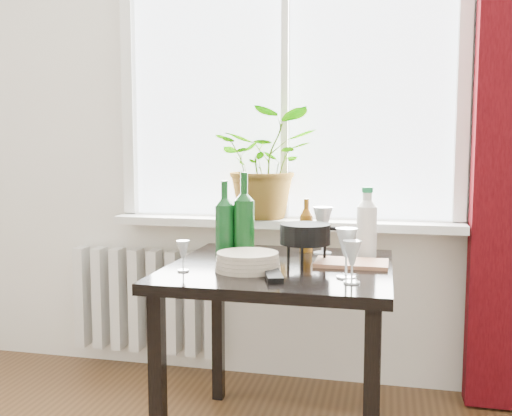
% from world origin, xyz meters
% --- Properties ---
extents(window, '(1.72, 0.08, 1.62)m').
position_xyz_m(window, '(0.00, 2.22, 1.60)').
color(window, white).
rests_on(window, ground).
extents(windowsill, '(1.72, 0.20, 0.04)m').
position_xyz_m(windowsill, '(0.00, 2.15, 0.82)').
color(windowsill, silver).
rests_on(windowsill, ground).
extents(radiator, '(0.80, 0.10, 0.55)m').
position_xyz_m(radiator, '(-0.75, 2.18, 0.38)').
color(radiator, silver).
rests_on(radiator, ground).
extents(table, '(0.85, 0.85, 0.74)m').
position_xyz_m(table, '(0.10, 1.55, 0.65)').
color(table, black).
rests_on(table, ground).
extents(potted_plant, '(0.54, 0.49, 0.54)m').
position_xyz_m(potted_plant, '(-0.08, 2.16, 1.12)').
color(potted_plant, '#2E671B').
rests_on(potted_plant, windowsill).
extents(wine_bottle_left, '(0.09, 0.09, 0.33)m').
position_xyz_m(wine_bottle_left, '(-0.14, 1.61, 0.90)').
color(wine_bottle_left, '#0B3E15').
rests_on(wine_bottle_left, table).
extents(wine_bottle_right, '(0.10, 0.10, 0.36)m').
position_xyz_m(wine_bottle_right, '(-0.06, 1.62, 0.92)').
color(wine_bottle_right, '#0B3B12').
rests_on(wine_bottle_right, table).
extents(bottle_amber, '(0.07, 0.07, 0.24)m').
position_xyz_m(bottle_amber, '(0.16, 1.86, 0.86)').
color(bottle_amber, brown).
rests_on(bottle_amber, table).
extents(cleaning_bottle, '(0.11, 0.11, 0.30)m').
position_xyz_m(cleaning_bottle, '(0.42, 1.80, 0.89)').
color(cleaning_bottle, white).
rests_on(cleaning_bottle, table).
extents(wineglass_front_right, '(0.08, 0.08, 0.18)m').
position_xyz_m(wineglass_front_right, '(0.36, 1.38, 0.83)').
color(wineglass_front_right, white).
rests_on(wineglass_front_right, table).
extents(wineglass_far_right, '(0.07, 0.07, 0.15)m').
position_xyz_m(wineglass_far_right, '(0.39, 1.30, 0.81)').
color(wineglass_far_right, silver).
rests_on(wineglass_far_right, table).
extents(wineglass_back_center, '(0.10, 0.10, 0.21)m').
position_xyz_m(wineglass_back_center, '(0.23, 1.82, 0.84)').
color(wineglass_back_center, silver).
rests_on(wineglass_back_center, table).
extents(wineglass_back_left, '(0.10, 0.10, 0.17)m').
position_xyz_m(wineglass_back_left, '(-0.16, 1.77, 0.83)').
color(wineglass_back_left, '#AFB4BD').
rests_on(wineglass_back_left, table).
extents(wineglass_front_left, '(0.05, 0.05, 0.12)m').
position_xyz_m(wineglass_front_left, '(-0.23, 1.35, 0.80)').
color(wineglass_front_left, silver).
rests_on(wineglass_front_left, table).
extents(plate_stack, '(0.31, 0.31, 0.07)m').
position_xyz_m(plate_stack, '(-0.00, 1.42, 0.77)').
color(plate_stack, beige).
rests_on(plate_stack, table).
extents(fondue_pot, '(0.29, 0.27, 0.16)m').
position_xyz_m(fondue_pot, '(0.19, 1.61, 0.82)').
color(fondue_pot, black).
rests_on(fondue_pot, table).
extents(tv_remote, '(0.11, 0.19, 0.02)m').
position_xyz_m(tv_remote, '(0.12, 1.32, 0.75)').
color(tv_remote, black).
rests_on(tv_remote, table).
extents(cutting_board, '(0.28, 0.18, 0.02)m').
position_xyz_m(cutting_board, '(0.37, 1.61, 0.75)').
color(cutting_board, '#A66D4B').
rests_on(cutting_board, table).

